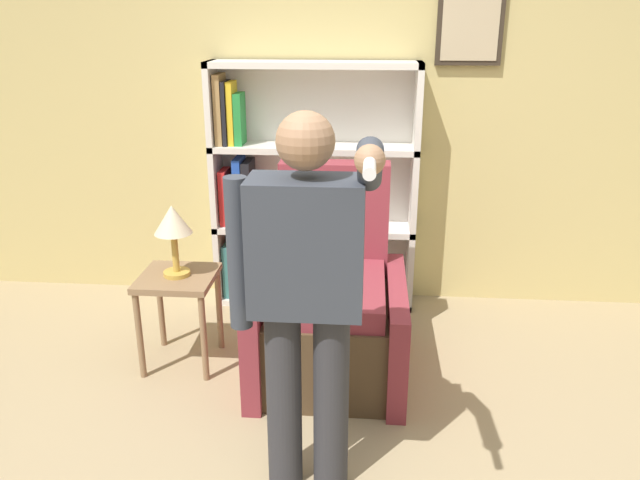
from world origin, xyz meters
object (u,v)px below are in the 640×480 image
Objects in this scene: bookcase at (293,192)px; side_table at (179,291)px; table_lamp at (173,225)px; armchair at (330,311)px; person_standing at (306,289)px.

bookcase is 1.12m from side_table.
table_lamp is at bearing 0.00° from side_table.
table_lamp is at bearing -121.05° from bookcase.
armchair is 0.87m from side_table.
table_lamp is at bearing -179.06° from armchair.
side_table is (-0.83, 0.95, -0.48)m from person_standing.
bookcase reaches higher than person_standing.
bookcase is 1.05m from armchair.
armchair is (0.32, -0.90, -0.45)m from bookcase.
person_standing is (-0.03, -0.96, 0.58)m from armchair.
armchair is at bearing 0.94° from side_table.
person_standing reaches higher than table_lamp.
armchair is 2.78× the size of table_lamp.
person_standing reaches higher than armchair.
bookcase is 2.99× the size of side_table.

